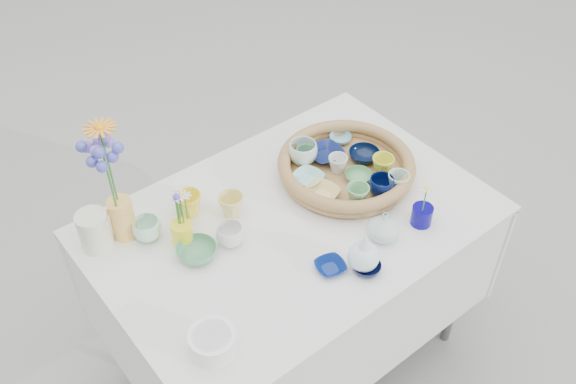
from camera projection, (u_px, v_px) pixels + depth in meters
ground at (291, 352)px, 2.60m from camera, size 80.00×80.00×0.00m
display_table at (291, 352)px, 2.60m from camera, size 1.26×0.86×0.77m
wicker_tray at (346, 167)px, 2.21m from camera, size 0.47×0.47×0.08m
tray_ceramic_0 at (325, 154)px, 2.27m from camera, size 0.14×0.14×0.03m
tray_ceramic_1 at (364, 155)px, 2.26m from camera, size 0.14×0.14×0.03m
tray_ceramic_2 at (383, 166)px, 2.19m from camera, size 0.09×0.09×0.07m
tray_ceramic_3 at (358, 177)px, 2.18m from camera, size 0.10×0.10×0.03m
tray_ceramic_4 at (358, 195)px, 2.08m from camera, size 0.10×0.10×0.07m
tray_ceramic_5 at (308, 178)px, 2.18m from camera, size 0.12×0.12×0.03m
tray_ceramic_6 at (303, 153)px, 2.23m from camera, size 0.11×0.11×0.08m
tray_ceramic_7 at (338, 164)px, 2.20m from camera, size 0.08×0.08×0.06m
tray_ceramic_8 at (340, 139)px, 2.34m from camera, size 0.08×0.08×0.03m
tray_ceramic_9 at (381, 186)px, 2.12m from camera, size 0.11×0.11×0.07m
tray_ceramic_10 at (321, 193)px, 2.12m from camera, size 0.14×0.14×0.03m
tray_ceramic_11 at (398, 182)px, 2.13m from camera, size 0.09×0.09×0.07m
tray_ceramic_12 at (306, 156)px, 2.23m from camera, size 0.09×0.09×0.06m
loose_ceramic_0 at (189, 204)px, 2.07m from camera, size 0.11×0.11×0.08m
loose_ceramic_1 at (231, 205)px, 2.07m from camera, size 0.10×0.10×0.08m
loose_ceramic_2 at (197, 252)px, 1.95m from camera, size 0.15×0.15×0.04m
loose_ceramic_3 at (230, 235)px, 1.98m from camera, size 0.12×0.12×0.07m
loose_ceramic_4 at (330, 267)px, 1.91m from camera, size 0.11×0.11×0.02m
loose_ceramic_5 at (147, 229)px, 1.99m from camera, size 0.10×0.10×0.07m
loose_ceramic_6 at (366, 267)px, 1.91m from camera, size 0.10×0.10×0.03m
fluted_bowl at (213, 342)px, 1.69m from camera, size 0.16×0.16×0.07m
bud_vase_paleblue at (364, 251)px, 1.88m from camera, size 0.10×0.10×0.15m
bud_vase_seafoam at (384, 226)px, 1.98m from camera, size 0.12×0.12×0.10m
bud_vase_cobalt at (422, 215)px, 2.04m from camera, size 0.08×0.08×0.07m
single_daisy at (425, 200)px, 1.98m from camera, size 0.08×0.08×0.11m
tall_vase_yellow at (123, 218)px, 1.98m from camera, size 0.10×0.10×0.14m
gerbera at (109, 165)px, 1.85m from camera, size 0.13×0.13×0.29m
hydrangea at (109, 179)px, 1.84m from camera, size 0.10×0.10×0.30m
white_pitcher at (95, 231)px, 1.95m from camera, size 0.15×0.12×0.13m
daisy_cup at (182, 233)px, 1.98m from camera, size 0.08×0.08×0.07m
daisy_posy at (180, 204)px, 1.92m from camera, size 0.09×0.09×0.14m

